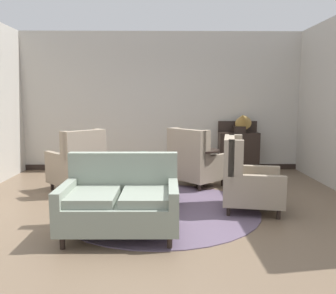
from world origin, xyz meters
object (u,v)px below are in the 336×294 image
(coffee_table, at_px, (145,178))
(sideboard, at_px, (238,149))
(porcelain_vase, at_px, (143,164))
(settee, at_px, (121,202))
(gramophone, at_px, (242,121))
(armchair_far_left, at_px, (78,165))
(side_table, at_px, (205,165))
(armchair_near_window, at_px, (246,180))
(armchair_back_corner, at_px, (194,162))

(coffee_table, bearing_deg, sideboard, 51.42)
(porcelain_vase, xyz_separation_m, settee, (-0.20, -1.13, -0.25))
(coffee_table, relative_size, gramophone, 1.74)
(settee, relative_size, armchair_far_left, 1.23)
(coffee_table, relative_size, porcelain_vase, 2.95)
(porcelain_vase, distance_m, settee, 1.18)
(settee, height_order, sideboard, sideboard)
(side_table, bearing_deg, settee, -120.60)
(sideboard, bearing_deg, side_table, -121.67)
(porcelain_vase, height_order, armchair_near_window, armchair_near_window)
(settee, bearing_deg, armchair_far_left, 116.91)
(settee, relative_size, armchair_near_window, 1.28)
(armchair_far_left, bearing_deg, coffee_table, 102.21)
(armchair_far_left, height_order, side_table, armchair_far_left)
(settee, bearing_deg, sideboard, 59.57)
(porcelain_vase, xyz_separation_m, armchair_back_corner, (0.88, 1.19, -0.19))
(armchair_far_left, relative_size, sideboard, 1.00)
(side_table, distance_m, gramophone, 1.82)
(armchair_near_window, xyz_separation_m, armchair_back_corner, (-0.62, 1.43, 0.01))
(settee, distance_m, armchair_back_corner, 2.56)
(settee, xyz_separation_m, armchair_near_window, (1.70, 0.89, 0.05))
(armchair_far_left, xyz_separation_m, armchair_near_window, (2.68, -1.08, -0.02))
(sideboard, xyz_separation_m, gramophone, (0.05, -0.09, 0.63))
(side_table, bearing_deg, coffee_table, -137.03)
(porcelain_vase, xyz_separation_m, sideboard, (1.96, 2.47, -0.14))
(coffee_table, bearing_deg, gramophone, 49.63)
(armchair_back_corner, bearing_deg, side_table, -178.83)
(coffee_table, height_order, settee, settee)
(porcelain_vase, bearing_deg, sideboard, 51.47)
(armchair_far_left, xyz_separation_m, gramophone, (3.19, 1.53, 0.67))
(coffee_table, height_order, gramophone, gramophone)
(armchair_back_corner, xyz_separation_m, sideboard, (1.08, 1.28, 0.05))
(coffee_table, height_order, sideboard, sideboard)
(armchair_far_left, bearing_deg, porcelain_vase, 100.52)
(coffee_table, distance_m, gramophone, 3.15)
(armchair_near_window, distance_m, gramophone, 2.75)
(armchair_near_window, bearing_deg, sideboard, 1.19)
(armchair_back_corner, distance_m, sideboard, 1.67)
(settee, relative_size, gramophone, 2.51)
(armchair_far_left, bearing_deg, armchair_near_window, 114.06)
(side_table, xyz_separation_m, gramophone, (0.96, 1.38, 0.71))
(armchair_near_window, xyz_separation_m, gramophone, (0.51, 2.62, 0.69))
(side_table, height_order, gramophone, gramophone)
(armchair_near_window, relative_size, side_table, 1.51)
(porcelain_vase, relative_size, armchair_near_window, 0.30)
(coffee_table, distance_m, porcelain_vase, 0.23)
(settee, xyz_separation_m, sideboard, (2.17, 3.60, 0.10))
(side_table, bearing_deg, armchair_far_left, -175.99)
(armchair_far_left, distance_m, sideboard, 3.54)
(settee, height_order, armchair_back_corner, armchair_back_corner)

